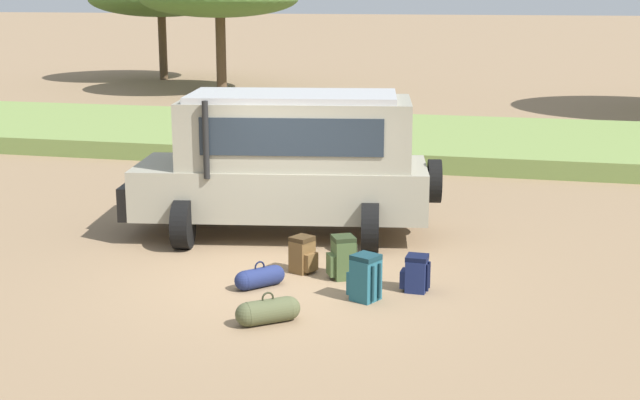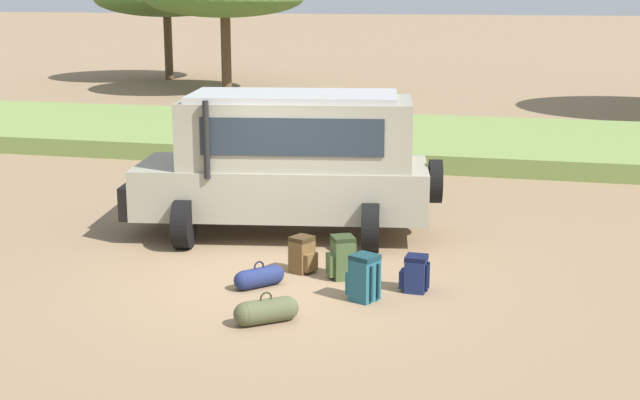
{
  "view_description": "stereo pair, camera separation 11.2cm",
  "coord_description": "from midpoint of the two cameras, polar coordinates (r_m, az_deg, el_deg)",
  "views": [
    {
      "loc": [
        3.37,
        -11.85,
        4.07
      ],
      "look_at": [
        0.25,
        0.94,
        1.0
      ],
      "focal_mm": 50.0,
      "sensor_mm": 36.0,
      "label": 1
    },
    {
      "loc": [
        3.48,
        -11.82,
        4.07
      ],
      "look_at": [
        0.25,
        0.94,
        1.0
      ],
      "focal_mm": 50.0,
      "sensor_mm": 36.0,
      "label": 2
    }
  ],
  "objects": [
    {
      "name": "grass_bank",
      "position": [
        24.1,
        5.87,
        3.87
      ],
      "size": [
        120.0,
        7.0,
        0.44
      ],
      "color": "olive",
      "rests_on": "ground_plane"
    },
    {
      "name": "backpack_outermost",
      "position": [
        13.28,
        -0.88,
        -3.53
      ],
      "size": [
        0.44,
        0.4,
        0.55
      ],
      "color": "brown",
      "rests_on": "ground_plane"
    },
    {
      "name": "duffel_bag_low_black_case",
      "position": [
        11.33,
        -3.17,
        -7.11
      ],
      "size": [
        0.74,
        0.65,
        0.41
      ],
      "color": "#4C5133",
      "rests_on": "ground_plane"
    },
    {
      "name": "duffel_bag_soft_canvas",
      "position": [
        12.67,
        -3.66,
        -4.96
      ],
      "size": [
        0.62,
        0.66,
        0.38
      ],
      "color": "navy",
      "rests_on": "ground_plane"
    },
    {
      "name": "ground_plane",
      "position": [
        12.98,
        -1.84,
        -5.16
      ],
      "size": [
        320.0,
        320.0,
        0.0
      ],
      "primitive_type": "plane",
      "color": "#8C7051"
    },
    {
      "name": "backpack_near_rear_wheel",
      "position": [
        12.99,
        1.67,
        -3.72
      ],
      "size": [
        0.47,
        0.44,
        0.63
      ],
      "color": "#42562D",
      "rests_on": "ground_plane"
    },
    {
      "name": "backpack_cluster_center",
      "position": [
        12.09,
        3.09,
        -5.0
      ],
      "size": [
        0.48,
        0.44,
        0.64
      ],
      "color": "#235B6B",
      "rests_on": "ground_plane"
    },
    {
      "name": "backpack_beside_front_wheel",
      "position": [
        12.52,
        6.37,
        -4.72
      ],
      "size": [
        0.41,
        0.33,
        0.52
      ],
      "color": "navy",
      "rests_on": "ground_plane"
    },
    {
      "name": "safari_vehicle",
      "position": [
        15.12,
        -1.79,
        2.55
      ],
      "size": [
        5.47,
        3.28,
        2.44
      ],
      "color": "gray",
      "rests_on": "ground_plane"
    }
  ]
}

